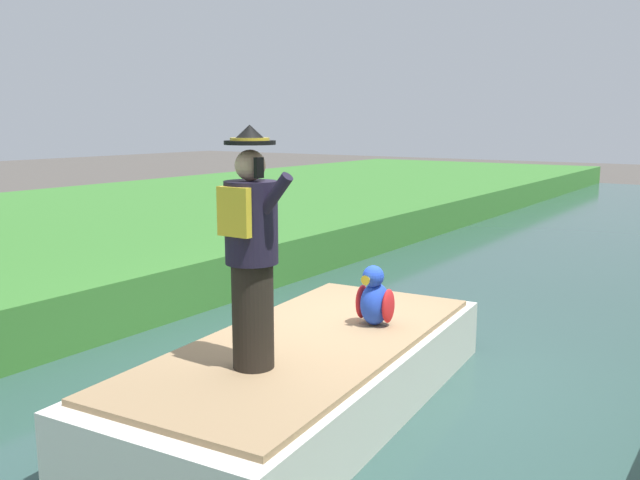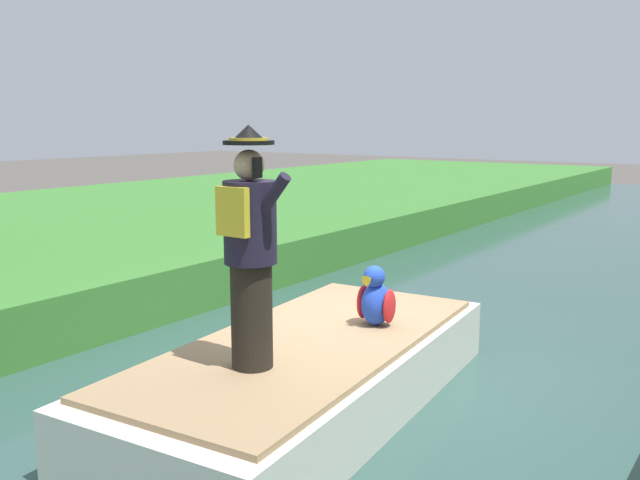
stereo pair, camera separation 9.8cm
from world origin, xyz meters
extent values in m
plane|color=#4C4742|center=(0.00, 0.00, 0.00)|extent=(80.00, 80.00, 0.00)
cube|color=#2D4C47|center=(0.00, 0.00, 0.05)|extent=(5.71, 48.00, 0.10)
cube|color=silver|center=(0.00, -0.89, 0.38)|extent=(2.17, 4.35, 0.56)
cube|color=#997A56|center=(0.00, -0.89, 0.69)|extent=(2.00, 4.00, 0.05)
cylinder|color=black|center=(0.04, -1.67, 1.12)|extent=(0.32, 0.32, 0.82)
cylinder|color=black|center=(0.04, -1.67, 1.84)|extent=(0.40, 0.40, 0.62)
cube|color=gold|center=(0.04, -1.86, 1.94)|extent=(0.28, 0.06, 0.36)
sphere|color=#DBA884|center=(0.04, -1.67, 2.27)|extent=(0.23, 0.23, 0.23)
cylinder|color=black|center=(0.04, -1.67, 2.43)|extent=(0.38, 0.38, 0.03)
cone|color=black|center=(0.04, -1.67, 2.50)|extent=(0.26, 0.26, 0.12)
cylinder|color=gold|center=(0.04, -1.67, 2.46)|extent=(0.29, 0.29, 0.02)
cylinder|color=black|center=(0.26, -1.71, 2.02)|extent=(0.38, 0.09, 0.43)
cube|color=black|center=(0.17, -1.73, 2.26)|extent=(0.03, 0.08, 0.15)
ellipsoid|color=blue|center=(0.26, -0.17, 0.91)|extent=(0.26, 0.32, 0.40)
sphere|color=blue|center=(0.26, -0.21, 1.18)|extent=(0.20, 0.20, 0.20)
cone|color=yellow|center=(0.26, -0.31, 1.17)|extent=(0.09, 0.09, 0.09)
ellipsoid|color=red|center=(0.12, -0.17, 0.91)|extent=(0.08, 0.20, 0.32)
ellipsoid|color=red|center=(0.40, -0.17, 0.91)|extent=(0.08, 0.20, 0.32)
camera|label=1|loc=(3.26, -5.49, 2.58)|focal=37.87mm
camera|label=2|loc=(3.34, -5.43, 2.58)|focal=37.87mm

